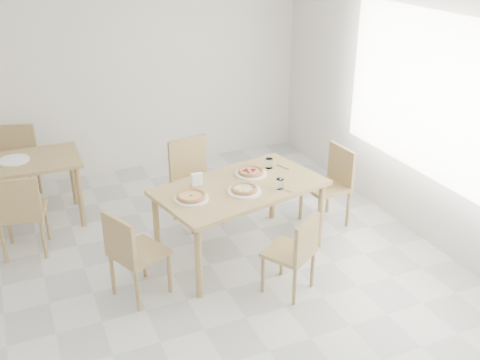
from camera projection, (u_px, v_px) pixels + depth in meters
name	position (u px, v px, depth m)	size (l,w,h in m)	color
room	(454.00, 106.00, 5.16)	(7.28, 7.00, 7.00)	silver
main_table	(240.00, 193.00, 5.39)	(1.74, 1.22, 0.75)	tan
chair_south	(296.00, 250.00, 4.89)	(0.52, 0.52, 0.77)	tan
chair_north	(194.00, 175.00, 6.10)	(0.54, 0.54, 0.92)	tan
chair_west	(131.00, 250.00, 4.80)	(0.55, 0.55, 0.84)	tan
chair_east	(332.00, 180.00, 6.05)	(0.46, 0.46, 0.87)	tan
plate_margherita	(191.00, 198.00, 5.09)	(0.32, 0.32, 0.02)	white
plate_mushroom	(244.00, 191.00, 5.22)	(0.32, 0.32, 0.02)	white
plate_pepperoni	(251.00, 174.00, 5.58)	(0.31, 0.31, 0.02)	white
pizza_margherita	(191.00, 196.00, 5.08)	(0.31, 0.31, 0.03)	tan
pizza_mushroom	(244.00, 189.00, 5.21)	(0.28, 0.28, 0.03)	tan
pizza_pepperoni	(251.00, 171.00, 5.57)	(0.29, 0.29, 0.03)	tan
tumbler_a	(280.00, 184.00, 5.27)	(0.07, 0.07, 0.10)	white
tumbler_b	(269.00, 163.00, 5.71)	(0.08, 0.08, 0.10)	white
napkin_holder	(197.00, 180.00, 5.32)	(0.12, 0.06, 0.13)	silver
fork_a	(285.00, 190.00, 5.26)	(0.01, 0.17, 0.01)	silver
fork_b	(283.00, 167.00, 5.74)	(0.02, 0.18, 0.01)	silver
second_table	(18.00, 170.00, 5.93)	(1.28, 0.74, 0.75)	tan
chair_back_s	(20.00, 210.00, 5.42)	(0.51, 0.51, 0.88)	tan
chair_back_n	(17.00, 158.00, 6.57)	(0.54, 0.54, 0.89)	tan
plate_empty	(14.00, 160.00, 5.90)	(0.31, 0.31, 0.02)	white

